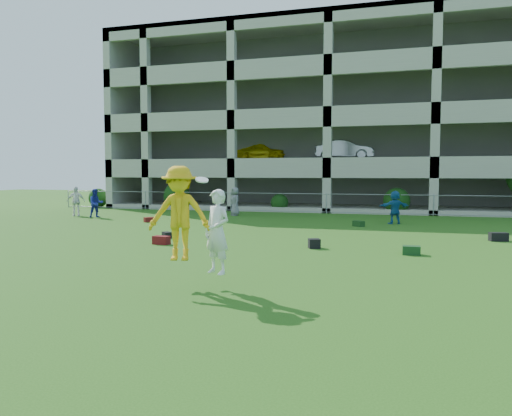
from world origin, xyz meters
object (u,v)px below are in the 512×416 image
(bystander_a, at_px, (96,203))
(bystander_b, at_px, (76,201))
(bystander_c, at_px, (235,201))
(bystander_d, at_px, (395,207))
(frisbee_contest, at_px, (187,217))
(parking_garage, at_px, (344,125))
(crate_d, at_px, (314,243))

(bystander_a, height_order, bystander_b, bystander_b)
(bystander_c, xyz_separation_m, bystander_d, (8.68, -2.17, -0.01))
(bystander_b, bearing_deg, frisbee_contest, -79.06)
(bystander_b, height_order, parking_garage, parking_garage)
(bystander_c, height_order, crate_d, bystander_c)
(bystander_a, distance_m, crate_d, 15.15)
(bystander_c, bearing_deg, frisbee_contest, -22.10)
(bystander_c, bearing_deg, bystander_b, -110.03)
(frisbee_contest, xyz_separation_m, parking_garage, (-0.17, 28.71, 4.53))
(bystander_a, height_order, bystander_d, bystander_d)
(parking_garage, bearing_deg, bystander_b, -132.16)
(bystander_b, relative_size, bystander_d, 1.04)
(frisbee_contest, bearing_deg, parking_garage, 90.33)
(bystander_c, relative_size, parking_garage, 0.05)
(bystander_a, bearing_deg, frisbee_contest, -95.19)
(bystander_a, xyz_separation_m, bystander_c, (6.75, 3.31, 0.03))
(bystander_a, xyz_separation_m, crate_d, (13.15, -7.50, -0.62))
(bystander_c, xyz_separation_m, crate_d, (6.40, -10.81, -0.65))
(bystander_d, bearing_deg, bystander_a, -21.32)
(frisbee_contest, bearing_deg, bystander_a, 130.26)
(bystander_b, xyz_separation_m, bystander_d, (17.12, 0.57, -0.03))
(frisbee_contest, height_order, parking_garage, parking_garage)
(bystander_a, relative_size, crate_d, 4.40)
(bystander_c, height_order, bystander_d, bystander_c)
(bystander_c, relative_size, frisbee_contest, 0.72)
(bystander_c, relative_size, bystander_d, 1.02)
(crate_d, bearing_deg, bystander_b, 151.45)
(frisbee_contest, bearing_deg, bystander_c, 105.87)
(bystander_b, distance_m, frisbee_contest, 19.47)
(bystander_c, distance_m, bystander_d, 8.95)
(crate_d, bearing_deg, bystander_c, 120.64)
(crate_d, height_order, frisbee_contest, frisbee_contest)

